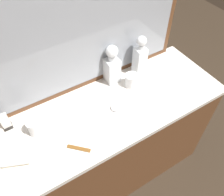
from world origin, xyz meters
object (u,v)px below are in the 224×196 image
Objects in this scene: crystal_tumbler_front at (131,81)px; tortoiseshell_comb at (79,148)px; crystal_decanter_far_right at (140,59)px; silver_brush_front at (15,161)px; crystal_decanter_front at (112,67)px; crystal_tumbler_far_left at (35,127)px; porcelain_dish at (117,108)px; napkin_holder at (5,122)px.

tortoiseshell_comb is at bearing -154.11° from crystal_tumbler_front.
silver_brush_front is (-0.92, -0.23, -0.10)m from crystal_decanter_far_right.
crystal_decanter_front is at bearing 19.34° from silver_brush_front.
crystal_decanter_front is at bearing 171.69° from crystal_decanter_far_right.
crystal_tumbler_far_left is (-0.57, -0.13, -0.07)m from crystal_decanter_front.
crystal_decanter_far_right is at bearing 7.65° from crystal_tumbler_far_left.
silver_brush_front is at bearing -177.13° from porcelain_dish.
crystal_tumbler_front is 0.81× the size of napkin_holder.
crystal_tumbler_far_left is (-0.77, -0.10, -0.07)m from crystal_decanter_far_right.
crystal_decanter_far_right is 1.84× the size of silver_brush_front.
crystal_tumbler_front is at bearing 2.10° from crystal_tumbler_far_left.
crystal_decanter_far_right reaches higher than tortoiseshell_comb.
crystal_decanter_far_right is at bearing 27.57° from tortoiseshell_comb.
crystal_tumbler_front is 0.78m from napkin_holder.
crystal_decanter_front is 0.59m from crystal_tumbler_far_left.
porcelain_dish is at bearing -147.20° from crystal_decanter_far_right.
crystal_tumbler_front is at bearing 31.91° from porcelain_dish.
crystal_tumbler_front is (0.65, 0.02, -0.00)m from crystal_tumbler_far_left.
crystal_tumbler_far_left is 0.27m from tortoiseshell_comb.
porcelain_dish is 0.63m from napkin_holder.
crystal_tumbler_front is at bearing 10.29° from silver_brush_front.
napkin_holder reaches higher than silver_brush_front.
crystal_tumbler_far_left reaches higher than crystal_tumbler_front.
crystal_decanter_front is 0.96× the size of crystal_decanter_far_right.
tortoiseshell_comb is (-0.62, -0.32, -0.11)m from crystal_decanter_far_right.
silver_brush_front is at bearing -160.66° from crystal_decanter_front.
porcelain_dish is at bearing 2.87° from silver_brush_front.
crystal_tumbler_front is (0.08, -0.11, -0.07)m from crystal_decanter_front.
crystal_decanter_front is at bearing 39.89° from tortoiseshell_comb.
porcelain_dish is at bearing 22.03° from tortoiseshell_comb.
silver_brush_front is 0.32m from tortoiseshell_comb.
porcelain_dish is at bearing -148.09° from crystal_tumbler_front.
crystal_decanter_front reaches higher than crystal_tumbler_front.
crystal_decanter_front is at bearing 126.44° from crystal_tumbler_front.
porcelain_dish is at bearing -115.15° from crystal_decanter_front.
napkin_holder is (-0.90, 0.01, -0.07)m from crystal_decanter_far_right.
tortoiseshell_comb is 0.95× the size of napkin_holder.
silver_brush_front is 2.24× the size of porcelain_dish.
crystal_decanter_front is 2.91× the size of crystal_tumbler_far_left.
silver_brush_front is (-0.81, -0.15, -0.03)m from crystal_tumbler_front.
crystal_decanter_front is at bearing 64.85° from porcelain_dish.
crystal_decanter_front is 0.70m from napkin_holder.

